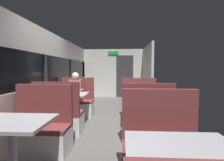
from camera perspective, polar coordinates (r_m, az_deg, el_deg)
ground_plane at (r=4.24m, az=-2.54°, el=-14.86°), size 3.30×9.20×0.02m
carriage_window_panel_left at (r=4.42m, az=-21.66°, el=0.43°), size 0.09×8.48×2.30m
carriage_end_bulkhead at (r=8.20m, az=0.85°, el=2.38°), size 2.90×0.11×2.30m
carriage_aisle_panel_right at (r=7.08m, az=11.76°, el=2.15°), size 0.08×2.40×2.30m
dining_table_near_window at (r=2.42m, az=-30.60°, el=-13.81°), size 0.90×0.70×0.74m
bench_near_window_facing_entry at (r=3.09m, az=-22.87°, el=-15.79°), size 0.95×0.50×1.10m
dining_table_mid_window at (r=4.39m, az=-14.15°, el=-5.60°), size 0.90×0.70×0.74m
bench_mid_window_facing_end at (r=3.81m, az=-17.29°, el=-11.90°), size 0.95×0.50×1.10m
bench_mid_window_facing_entry at (r=5.11m, az=-11.71°, el=-7.78°), size 0.95×0.50×1.10m
dining_table_front_aisle at (r=1.56m, az=22.76°, el=-23.58°), size 0.90×0.70×0.74m
bench_front_aisle_facing_entry at (r=2.30m, az=16.27°, el=-22.70°), size 0.95×0.50×1.10m
dining_table_rear_aisle at (r=4.02m, az=10.20°, el=-6.41°), size 0.90×0.70×0.74m
bench_rear_aisle_facing_end at (r=3.42m, az=11.57°, el=-13.63°), size 0.95×0.50×1.10m
bench_rear_aisle_facing_entry at (r=4.76m, az=9.14°, el=-8.59°), size 0.95×0.50×1.10m
seated_passenger at (r=5.00m, az=-11.96°, el=-5.60°), size 0.47×0.55×1.26m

